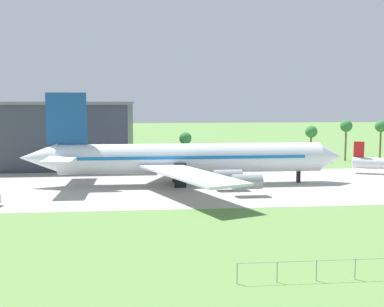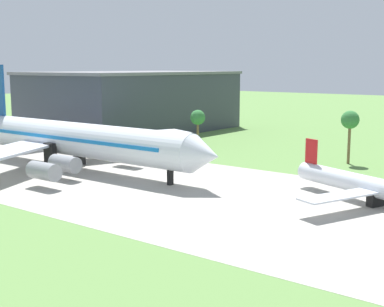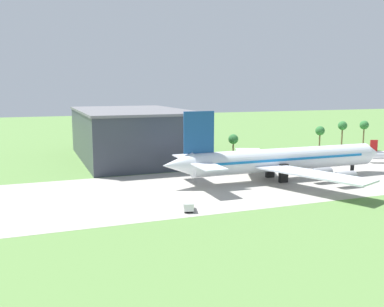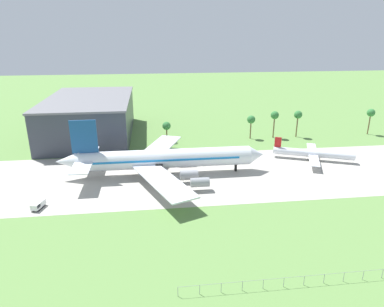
{
  "view_description": "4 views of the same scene",
  "coord_description": "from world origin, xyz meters",
  "px_view_note": "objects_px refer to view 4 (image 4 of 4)",
  "views": [
    {
      "loc": [
        -48.93,
        -99.68,
        17.75
      ],
      "look_at": [
        -38.67,
        2.0,
        6.68
      ],
      "focal_mm": 45.0,
      "sensor_mm": 36.0,
      "label": 1
    },
    {
      "loc": [
        39.7,
        -63.73,
        19.17
      ],
      "look_at": [
        -10.64,
        2.0,
        5.68
      ],
      "focal_mm": 50.0,
      "sensor_mm": 36.0,
      "label": 2
    },
    {
      "loc": [
        -105.0,
        -98.89,
        25.61
      ],
      "look_at": [
        -66.71,
        2.0,
        8.84
      ],
      "focal_mm": 40.0,
      "sensor_mm": 36.0,
      "label": 3
    },
    {
      "loc": [
        -43.6,
        -104.87,
        45.47
      ],
      "look_at": [
        -29.97,
        5.0,
        6.0
      ],
      "focal_mm": 32.0,
      "sensor_mm": 36.0,
      "label": 4
    }
  ],
  "objects_px": {
    "regional_aircraft": "(313,153)",
    "terminal_building": "(91,117)",
    "jet_airliner": "(163,159)",
    "baggage_tug": "(38,205)"
  },
  "relations": [
    {
      "from": "regional_aircraft",
      "to": "baggage_tug",
      "type": "xyz_separation_m",
      "value": [
        -91.06,
        -26.61,
        -1.52
      ]
    },
    {
      "from": "baggage_tug",
      "to": "terminal_building",
      "type": "bearing_deg",
      "value": 86.63
    },
    {
      "from": "jet_airliner",
      "to": "terminal_building",
      "type": "distance_m",
      "value": 59.3
    },
    {
      "from": "jet_airliner",
      "to": "terminal_building",
      "type": "relative_size",
      "value": 1.13
    },
    {
      "from": "regional_aircraft",
      "to": "terminal_building",
      "type": "xyz_separation_m",
      "value": [
        -86.92,
        43.54,
        6.27
      ]
    },
    {
      "from": "baggage_tug",
      "to": "terminal_building",
      "type": "xyz_separation_m",
      "value": [
        4.14,
        70.16,
        7.79
      ]
    },
    {
      "from": "regional_aircraft",
      "to": "terminal_building",
      "type": "relative_size",
      "value": 0.46
    },
    {
      "from": "jet_airliner",
      "to": "regional_aircraft",
      "type": "bearing_deg",
      "value": 7.09
    },
    {
      "from": "regional_aircraft",
      "to": "terminal_building",
      "type": "distance_m",
      "value": 97.42
    },
    {
      "from": "jet_airliner",
      "to": "regional_aircraft",
      "type": "relative_size",
      "value": 2.47
    }
  ]
}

